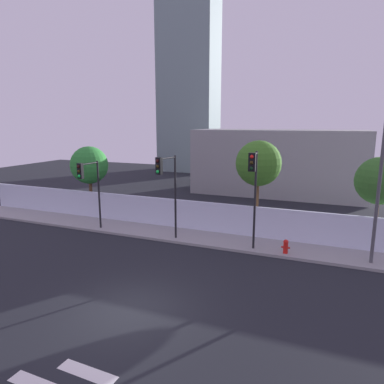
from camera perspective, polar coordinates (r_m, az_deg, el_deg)
The scene contains 13 objects.
ground_plane at distance 13.54m, azimuth -10.03°, elevation -18.55°, with size 80.00×80.00×0.00m, color black.
sidewalk at distance 20.28m, azimuth 2.40°, elevation -7.74°, with size 36.00×2.40×0.15m, color gray.
perimeter_wall at distance 21.15m, azimuth 3.60°, elevation -4.18°, with size 36.00×0.18×1.80m, color silver.
traffic_light_left at distance 18.85m, azimuth -4.17°, elevation 1.99°, with size 0.55×1.61×4.79m.
traffic_light_center at distance 21.59m, azimuth -16.67°, elevation 1.79°, with size 0.36×1.72×4.27m.
traffic_light_right at distance 17.46m, azimuth 10.11°, elevation 1.85°, with size 0.34×1.30×5.15m.
street_lamp_curbside at distance 17.60m, azimuth 28.84°, elevation 2.73°, with size 0.62×2.20×7.37m.
fire_hydrant at distance 18.47m, azimuth 15.19°, elevation -8.58°, with size 0.44×0.26×0.73m.
roadside_tree_leftmost at distance 26.64m, azimuth -16.58°, elevation 4.25°, with size 2.76×2.76×5.02m.
roadside_tree_midleft at distance 21.18m, azimuth 10.92°, elevation 4.63°, with size 2.74×2.74×5.69m.
roadside_tree_midright at distance 21.03m, azimuth 28.57°, elevation 1.60°, with size 2.56×2.56×4.94m.
low_building_distant at distance 33.88m, azimuth 14.00°, elevation 4.80°, with size 15.55×6.00×6.05m, color gray.
tower_on_skyline at distance 49.41m, azimuth -0.53°, elevation 17.88°, with size 7.64×5.00×24.60m, color gray.
Camera 1 is at (6.40, -9.86, 6.72)m, focal length 32.34 mm.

